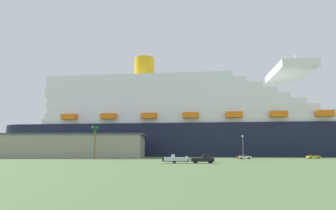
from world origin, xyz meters
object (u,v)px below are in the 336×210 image
palm_tree (95,132)px  parked_car_white_van (245,157)px  pickup_truck (203,159)px  parked_car_red_hatchback (242,156)px  cruise_ship (187,124)px  street_lamp (243,144)px  small_boat_on_trailer (178,159)px  parked_car_yellow_taxi (313,156)px

palm_tree → parked_car_white_van: size_ratio=2.63×
palm_tree → parked_car_white_van: 56.26m
pickup_truck → parked_car_red_hatchback: bearing=65.9°
cruise_ship → street_lamp: size_ratio=27.88×
street_lamp → parked_car_red_hatchback: bearing=78.2°
small_boat_on_trailer → palm_tree: bearing=135.7°
small_boat_on_trailer → cruise_ship: bearing=86.9°
cruise_ship → palm_tree: size_ratio=18.29×
palm_tree → pickup_truck: bearing=-38.4°
palm_tree → parked_car_yellow_taxi: 83.50m
small_boat_on_trailer → street_lamp: street_lamp is taller
parked_car_yellow_taxi → palm_tree: bearing=-172.3°
parked_car_yellow_taxi → parked_car_white_van: bearing=-170.7°
palm_tree → parked_car_red_hatchback: palm_tree is taller
pickup_truck → parked_car_yellow_taxi: (45.67, 40.14, -0.21)m
small_boat_on_trailer → parked_car_yellow_taxi: (52.00, 40.68, -0.13)m
parked_car_white_van → street_lamp: bearing=-104.6°
small_boat_on_trailer → parked_car_red_hatchback: (25.46, 43.29, -0.13)m
parked_car_yellow_taxi → pickup_truck: bearing=-138.7°
parked_car_red_hatchback → parked_car_yellow_taxi: size_ratio=0.94×
street_lamp → parked_car_yellow_taxi: (31.68, 21.99, -4.29)m
small_boat_on_trailer → parked_car_yellow_taxi: bearing=38.0°
pickup_truck → small_boat_on_trailer: (-6.33, -0.54, -0.08)m
pickup_truck → palm_tree: (-36.62, 29.02, 8.60)m
parked_car_yellow_taxi → parked_car_red_hatchback: bearing=174.4°
parked_car_yellow_taxi → parked_car_white_van: same height
palm_tree → parked_car_yellow_taxi: bearing=7.7°
pickup_truck → parked_car_red_hatchback: size_ratio=1.26×
small_boat_on_trailer → parked_car_red_hatchback: 50.23m
parked_car_red_hatchback → pickup_truck: bearing=-114.1°
palm_tree → parked_car_red_hatchback: (55.75, 13.74, -8.81)m
cruise_ship → small_boat_on_trailer: bearing=-93.1°
cruise_ship → parked_car_yellow_taxi: cruise_ship is taller
parked_car_white_van → cruise_ship: bearing=113.1°
cruise_ship → street_lamp: cruise_ship is taller
pickup_truck → street_lamp: size_ratio=0.73×
small_boat_on_trailer → parked_car_white_van: 43.97m
cruise_ship → parked_car_red_hatchback: 48.80m
parked_car_yellow_taxi → parked_car_white_van: size_ratio=1.07×
street_lamp → pickup_truck: bearing=-127.6°
parked_car_red_hatchback → parked_car_yellow_taxi: (26.54, -2.62, 0.00)m
small_boat_on_trailer → palm_tree: 43.20m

